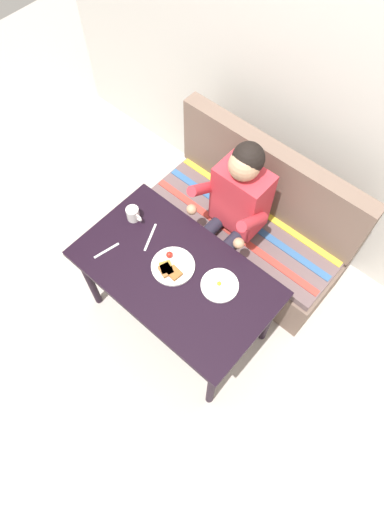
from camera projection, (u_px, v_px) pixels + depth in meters
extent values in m
plane|color=#B9AFA5|center=(178.00, 318.00, 3.14)|extent=(8.00, 8.00, 0.00)
cube|color=beige|center=(320.00, 80.00, 2.48)|extent=(4.40, 0.10, 2.60)
cube|color=black|center=(175.00, 273.00, 2.52)|extent=(1.20, 0.70, 0.04)
cylinder|color=black|center=(90.00, 280.00, 2.91)|extent=(0.05, 0.05, 0.69)
cylinder|color=black|center=(211.00, 387.00, 2.55)|extent=(0.05, 0.05, 0.69)
cylinder|color=black|center=(149.00, 226.00, 3.12)|extent=(0.05, 0.05, 0.69)
cylinder|color=black|center=(269.00, 318.00, 2.77)|extent=(0.05, 0.05, 0.69)
cube|color=#705A4D|center=(242.00, 241.00, 3.23)|extent=(1.44, 0.56, 0.40)
cube|color=#655051|center=(245.00, 224.00, 3.03)|extent=(1.40, 0.52, 0.06)
cube|color=#705A4D|center=(270.00, 178.00, 2.85)|extent=(1.44, 0.12, 0.54)
cube|color=#C63D33|center=(233.00, 234.00, 2.95)|extent=(1.38, 0.05, 0.01)
cube|color=#336099|center=(246.00, 221.00, 3.00)|extent=(1.38, 0.05, 0.01)
cube|color=yellow|center=(258.00, 209.00, 3.05)|extent=(1.38, 0.05, 0.01)
cube|color=#C52F39|center=(241.00, 198.00, 2.73)|extent=(0.34, 0.22, 0.48)
sphere|color=tan|center=(244.00, 165.00, 2.44)|extent=(0.19, 0.19, 0.19)
sphere|color=black|center=(248.00, 158.00, 2.43)|extent=(0.19, 0.19, 0.19)
cylinder|color=#C52F39|center=(204.00, 188.00, 2.68)|extent=(0.07, 0.29, 0.23)
cylinder|color=#C52F39|center=(253.00, 222.00, 2.56)|extent=(0.07, 0.29, 0.23)
sphere|color=tan|center=(192.00, 209.00, 2.72)|extent=(0.07, 0.07, 0.07)
sphere|color=tan|center=(239.00, 243.00, 2.60)|extent=(0.07, 0.07, 0.07)
cylinder|color=#232333|center=(212.00, 228.00, 2.90)|extent=(0.09, 0.34, 0.09)
cylinder|color=#232333|center=(195.00, 263.00, 3.07)|extent=(0.08, 0.08, 0.52)
cube|color=black|center=(190.00, 283.00, 3.25)|extent=(0.09, 0.20, 0.05)
cylinder|color=#232333|center=(232.00, 242.00, 2.85)|extent=(0.09, 0.34, 0.09)
cylinder|color=#232333|center=(214.00, 277.00, 3.01)|extent=(0.08, 0.08, 0.52)
cube|color=black|center=(207.00, 296.00, 3.19)|extent=(0.09, 0.20, 0.05)
cylinder|color=white|center=(173.00, 266.00, 2.51)|extent=(0.26, 0.26, 0.02)
cube|color=brown|center=(174.00, 273.00, 2.47)|extent=(0.09, 0.08, 0.02)
cube|color=olive|center=(166.00, 268.00, 2.49)|extent=(0.10, 0.10, 0.02)
cube|color=#945B2E|center=(166.00, 270.00, 2.48)|extent=(0.10, 0.09, 0.02)
sphere|color=red|center=(169.00, 255.00, 2.52)|extent=(0.04, 0.04, 0.04)
ellipsoid|color=#CC6623|center=(174.00, 274.00, 2.47)|extent=(0.06, 0.05, 0.02)
cylinder|color=white|center=(220.00, 285.00, 2.45)|extent=(0.22, 0.22, 0.01)
ellipsoid|color=white|center=(220.00, 284.00, 2.44)|extent=(0.09, 0.08, 0.01)
sphere|color=yellow|center=(219.00, 284.00, 2.43)|extent=(0.03, 0.03, 0.03)
cylinder|color=white|center=(133.00, 214.00, 2.65)|extent=(0.08, 0.08, 0.09)
cylinder|color=brown|center=(132.00, 210.00, 2.62)|extent=(0.07, 0.07, 0.01)
torus|color=white|center=(139.00, 218.00, 2.63)|extent=(0.05, 0.01, 0.05)
cube|color=silver|center=(107.00, 251.00, 2.57)|extent=(0.05, 0.17, 0.00)
cube|color=silver|center=(150.00, 237.00, 2.62)|extent=(0.10, 0.19, 0.00)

